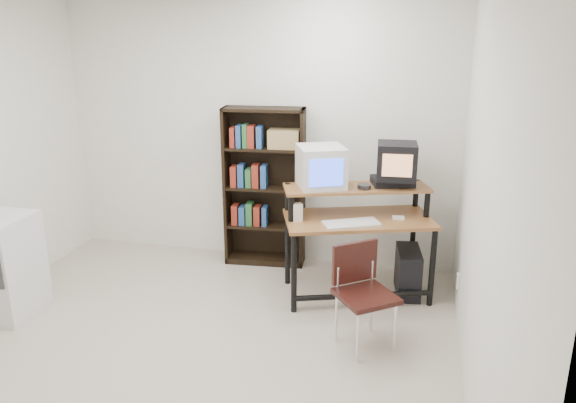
% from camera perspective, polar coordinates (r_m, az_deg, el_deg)
% --- Properties ---
extents(floor, '(4.00, 4.00, 0.01)m').
position_cam_1_polar(floor, '(4.39, -10.55, -15.24)').
color(floor, '#C2B4A1').
rests_on(floor, ground).
extents(back_wall, '(4.00, 0.01, 2.60)m').
position_cam_1_polar(back_wall, '(5.68, -3.17, 6.83)').
color(back_wall, silver).
rests_on(back_wall, floor).
extents(right_wall, '(0.01, 4.00, 2.60)m').
position_cam_1_polar(right_wall, '(3.53, 19.36, -0.77)').
color(right_wall, silver).
rests_on(right_wall, floor).
extents(computer_desk, '(1.41, 1.02, 0.98)m').
position_cam_1_polar(computer_desk, '(4.99, 7.10, -1.98)').
color(computer_desk, '#915C2F').
rests_on(computer_desk, floor).
extents(crt_monitor, '(0.51, 0.51, 0.37)m').
position_cam_1_polar(crt_monitor, '(4.93, 3.38, 3.49)').
color(crt_monitor, beige).
rests_on(crt_monitor, computer_desk).
extents(vcr, '(0.42, 0.35, 0.08)m').
position_cam_1_polar(vcr, '(5.10, 10.56, 1.99)').
color(vcr, black).
rests_on(vcr, computer_desk).
extents(crt_tv, '(0.36, 0.36, 0.32)m').
position_cam_1_polar(crt_tv, '(5.01, 10.99, 4.05)').
color(crt_tv, black).
rests_on(crt_tv, vcr).
extents(cd_spindle, '(0.15, 0.15, 0.05)m').
position_cam_1_polar(cd_spindle, '(4.94, 7.74, 1.44)').
color(cd_spindle, '#26262B').
rests_on(cd_spindle, computer_desk).
extents(keyboard, '(0.51, 0.40, 0.03)m').
position_cam_1_polar(keyboard, '(4.77, 6.45, -2.32)').
color(keyboard, beige).
rests_on(keyboard, computer_desk).
extents(mousepad, '(0.26, 0.23, 0.01)m').
position_cam_1_polar(mousepad, '(4.96, 11.31, -1.96)').
color(mousepad, black).
rests_on(mousepad, computer_desk).
extents(mouse, '(0.11, 0.08, 0.03)m').
position_cam_1_polar(mouse, '(4.97, 11.14, -1.68)').
color(mouse, white).
rests_on(mouse, mousepad).
extents(desk_speaker, '(0.11, 0.10, 0.17)m').
position_cam_1_polar(desk_speaker, '(4.82, 0.94, -1.17)').
color(desk_speaker, beige).
rests_on(desk_speaker, computer_desk).
extents(pc_tower, '(0.26, 0.47, 0.42)m').
position_cam_1_polar(pc_tower, '(5.24, 12.08, -6.99)').
color(pc_tower, black).
rests_on(pc_tower, floor).
extents(school_chair, '(0.55, 0.55, 0.79)m').
position_cam_1_polar(school_chair, '(4.29, 7.50, -8.44)').
color(school_chair, black).
rests_on(school_chair, floor).
extents(bookshelf, '(0.82, 0.34, 1.59)m').
position_cam_1_polar(bookshelf, '(5.62, -2.38, 1.76)').
color(bookshelf, black).
rests_on(bookshelf, floor).
extents(mini_fridge, '(0.51, 0.52, 0.86)m').
position_cam_1_polar(mini_fridge, '(5.27, -27.05, -5.84)').
color(mini_fridge, silver).
rests_on(mini_fridge, floor).
extents(wall_outlet, '(0.02, 0.08, 0.12)m').
position_cam_1_polar(wall_outlet, '(4.96, 16.87, -7.71)').
color(wall_outlet, beige).
rests_on(wall_outlet, right_wall).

